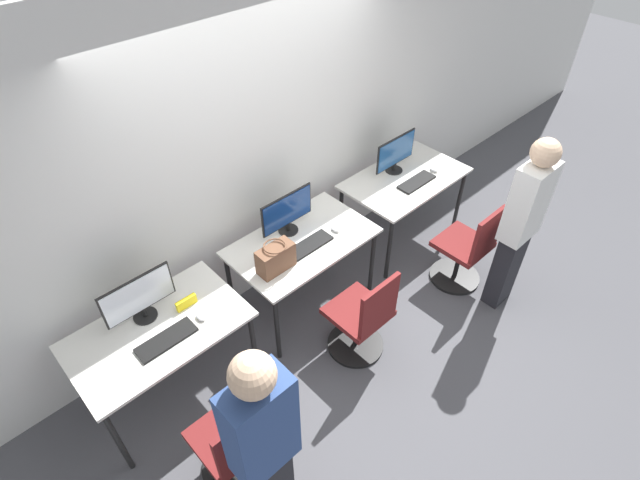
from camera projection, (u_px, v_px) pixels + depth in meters
The scene contains 21 objects.
ground_plane at pixel (331, 324), 4.46m from camera, with size 20.00×20.00×0.00m, color #4C4C51.
wall_back at pixel (259, 151), 4.00m from camera, with size 12.00×0.05×2.80m.
desk_left at pixel (159, 336), 3.52m from camera, with size 1.22×0.74×0.76m.
monitor_left at pixel (139, 298), 3.42m from camera, with size 0.52×0.17×0.37m.
keyboard_left at pixel (166, 340), 3.39m from camera, with size 0.42×0.15×0.02m.
mouse_left at pixel (201, 317), 3.53m from camera, with size 0.06×0.09×0.03m.
office_chair_left at pixel (235, 447), 3.23m from camera, with size 0.48×0.48×0.91m.
person_left at pixel (264, 445), 2.65m from camera, with size 0.36×0.23×1.73m.
desk_center at pixel (302, 247), 4.21m from camera, with size 1.22×0.74×0.76m.
monitor_center at pixel (287, 212), 4.12m from camera, with size 0.52×0.17×0.37m.
keyboard_center at pixel (309, 245), 4.10m from camera, with size 0.42×0.15×0.02m.
mouse_center at pixel (335, 229), 4.24m from camera, with size 0.06×0.09×0.03m.
office_chair_center at pixel (362, 321), 4.01m from camera, with size 0.48×0.48×0.91m.
desk_right at pixel (405, 184), 4.90m from camera, with size 1.22×0.74×0.76m.
monitor_right at pixel (396, 153), 4.79m from camera, with size 0.52×0.17×0.37m.
keyboard_right at pixel (417, 182), 4.76m from camera, with size 0.42×0.15×0.02m.
mouse_right at pixel (434, 170), 4.91m from camera, with size 0.06×0.09×0.03m.
office_chair_right at pixel (466, 252), 4.61m from camera, with size 0.48×0.48×0.91m.
person_right at pixel (522, 221), 4.07m from camera, with size 0.36×0.22×1.70m.
handbag at pixel (276, 258), 3.83m from camera, with size 0.30×0.18×0.25m.
placard_left at pixel (186, 302), 3.60m from camera, with size 0.16×0.03×0.08m.
Camera 1 is at (-2.01, -1.99, 3.54)m, focal length 28.00 mm.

